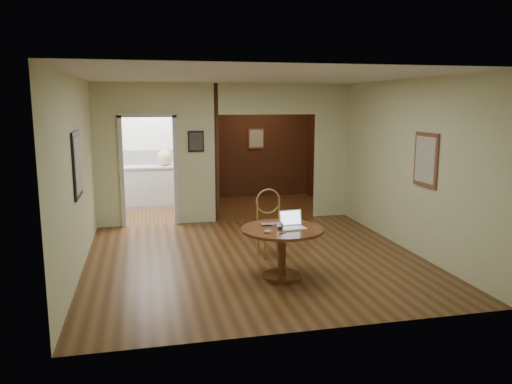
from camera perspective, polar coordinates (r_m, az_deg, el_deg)
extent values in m
plane|color=#452A13|center=(7.64, -0.11, -7.60)|extent=(5.00, 5.00, 0.00)
plane|color=silver|center=(7.28, -0.12, 13.08)|extent=(5.00, 5.00, 0.00)
plane|color=beige|center=(4.96, 6.25, -1.32)|extent=(5.00, 0.00, 5.00)
plane|color=beige|center=(7.22, -19.88, 1.75)|extent=(0.00, 5.00, 5.00)
plane|color=beige|center=(8.25, 17.10, 2.90)|extent=(0.00, 5.00, 5.00)
cube|color=beige|center=(9.66, -16.66, 3.93)|extent=(0.50, 2.70, 0.04)
cube|color=beige|center=(9.69, -6.86, 4.30)|extent=(0.80, 2.70, 0.04)
cube|color=beige|center=(10.34, 8.52, 4.63)|extent=(0.70, 2.70, 0.04)
plane|color=silver|center=(11.64, -11.60, 5.15)|extent=(2.70, 0.00, 2.70)
plane|color=#3A1B11|center=(12.44, -0.01, 5.67)|extent=(2.70, 0.00, 2.70)
cube|color=#3A1B11|center=(10.98, -5.47, 5.01)|extent=(0.08, 2.50, 2.70)
cube|color=black|center=(7.19, -19.79, 2.94)|extent=(0.03, 0.70, 0.90)
cube|color=brown|center=(7.80, 18.85, 3.51)|extent=(0.03, 0.60, 0.80)
cube|color=black|center=(9.65, -6.88, 5.77)|extent=(0.30, 0.03, 0.40)
cube|color=beige|center=(12.41, 0.01, 6.12)|extent=(0.40, 0.03, 0.50)
cube|color=white|center=(11.64, -11.55, 3.92)|extent=(2.00, 0.02, 0.32)
cylinder|color=brown|center=(6.86, 2.96, -9.52)|extent=(0.51, 0.51, 0.05)
cylinder|color=brown|center=(6.76, 2.98, -7.00)|extent=(0.11, 0.11, 0.59)
cylinder|color=brown|center=(6.67, 3.01, -4.30)|extent=(1.10, 1.10, 0.04)
cylinder|color=#A07439|center=(7.64, 1.76, -3.96)|extent=(0.46, 0.46, 0.03)
cylinder|color=#A07439|center=(7.52, 0.98, -6.04)|extent=(0.03, 0.03, 0.46)
cylinder|color=#A07439|center=(7.61, 3.22, -5.85)|extent=(0.03, 0.03, 0.46)
cylinder|color=#A07439|center=(7.80, 0.31, -5.43)|extent=(0.03, 0.03, 0.46)
cylinder|color=#A07439|center=(7.89, 2.47, -5.26)|extent=(0.03, 0.03, 0.46)
cylinder|color=#A07439|center=(7.69, 0.16, -2.36)|extent=(0.03, 0.03, 0.37)
cylinder|color=#A07439|center=(7.79, 2.64, -2.20)|extent=(0.03, 0.03, 0.37)
torus|color=#A07439|center=(7.72, 1.39, -1.07)|extent=(0.40, 0.05, 0.40)
cube|color=silver|center=(6.64, 4.28, -4.14)|extent=(0.34, 0.25, 0.02)
cube|color=silver|center=(6.61, 4.35, -4.13)|extent=(0.28, 0.14, 0.00)
cube|color=silver|center=(6.74, 3.95, -2.94)|extent=(0.33, 0.09, 0.21)
cube|color=#96A8BF|center=(6.73, 3.98, -2.96)|extent=(0.28, 0.07, 0.18)
imported|color=#B8B8BD|center=(6.79, 2.08, -3.75)|extent=(0.34, 0.22, 0.03)
ellipsoid|color=silver|center=(6.41, 1.35, -4.53)|extent=(0.10, 0.06, 0.04)
cylinder|color=#0C0C55|center=(6.39, 3.02, -4.74)|extent=(0.12, 0.07, 0.01)
cube|color=silver|center=(11.45, -11.40, 0.53)|extent=(2.00, 0.55, 0.90)
cube|color=beige|center=(11.38, -11.48, 2.86)|extent=(2.06, 0.60, 0.04)
sphere|color=#B20C0C|center=(11.15, -12.14, 0.51)|extent=(0.03, 0.03, 0.03)
sphere|color=#B20C0C|center=(11.21, -7.02, 0.71)|extent=(0.03, 0.03, 0.03)
ellipsoid|color=#C3B48E|center=(11.37, -10.41, 3.87)|extent=(0.36, 0.31, 0.34)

